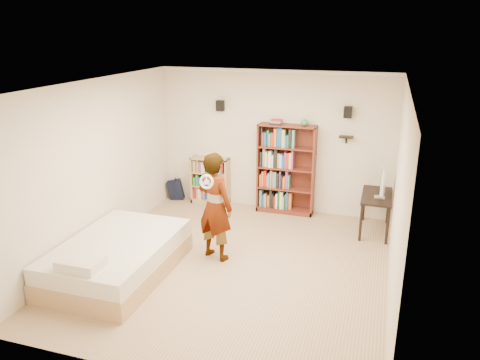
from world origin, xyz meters
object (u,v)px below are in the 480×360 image
(tall_bookshelf, at_px, (286,170))
(low_bookshelf, at_px, (210,181))
(computer_desk, at_px, (375,213))
(person, at_px, (215,206))
(daybed, at_px, (117,253))

(tall_bookshelf, xyz_separation_m, low_bookshelf, (-1.55, 0.02, -0.38))
(computer_desk, bearing_deg, person, -143.19)
(daybed, xyz_separation_m, person, (1.18, 0.91, 0.53))
(low_bookshelf, distance_m, person, 2.41)
(computer_desk, xyz_separation_m, person, (-2.33, -1.74, 0.51))
(tall_bookshelf, distance_m, computer_desk, 1.83)
(computer_desk, distance_m, daybed, 4.39)
(tall_bookshelf, relative_size, daybed, 0.79)
(daybed, bearing_deg, low_bookshelf, 85.30)
(computer_desk, bearing_deg, tall_bookshelf, 165.56)
(daybed, bearing_deg, tall_bookshelf, 59.67)
(daybed, height_order, person, person)
(low_bookshelf, relative_size, daybed, 0.44)
(tall_bookshelf, bearing_deg, low_bookshelf, 179.44)
(computer_desk, relative_size, person, 0.59)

